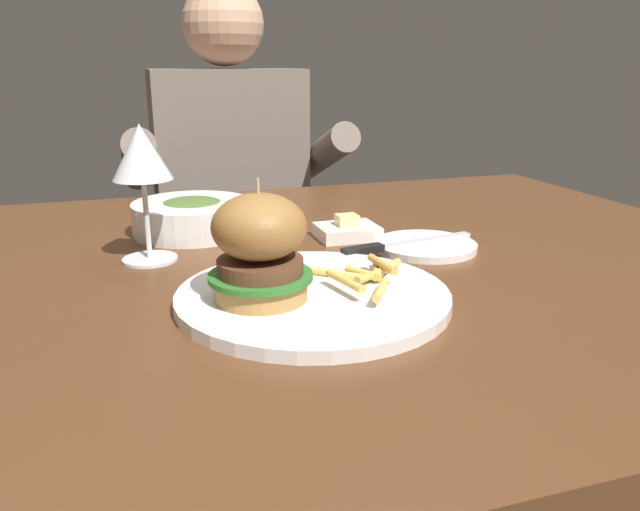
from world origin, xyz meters
name	(u,v)px	position (x,y,z in m)	size (l,w,h in m)	color
dining_table	(281,317)	(0.00, 0.00, 0.66)	(1.41, 1.00, 0.74)	#56331C
main_plate	(311,297)	(0.00, -0.15, 0.75)	(0.30, 0.30, 0.01)	white
burger_sandwich	(260,247)	(-0.06, -0.15, 0.81)	(0.11, 0.11, 0.13)	#B78447
fries_pile	(367,274)	(0.07, -0.14, 0.76)	(0.11, 0.13, 0.02)	#EABC5B
wine_glass	(142,158)	(-0.16, 0.07, 0.88)	(0.08, 0.08, 0.18)	silver
bread_plate	(426,246)	(0.21, 0.00, 0.74)	(0.14, 0.14, 0.01)	white
table_knife	(397,245)	(0.16, -0.01, 0.75)	(0.21, 0.05, 0.01)	silver
butter_dish	(347,230)	(0.13, 0.09, 0.75)	(0.09, 0.07, 0.04)	white
soup_bowl	(193,216)	(-0.09, 0.19, 0.77)	(0.18, 0.18, 0.05)	white
diner_person	(233,238)	(0.07, 0.78, 0.56)	(0.51, 0.36, 1.18)	#282833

